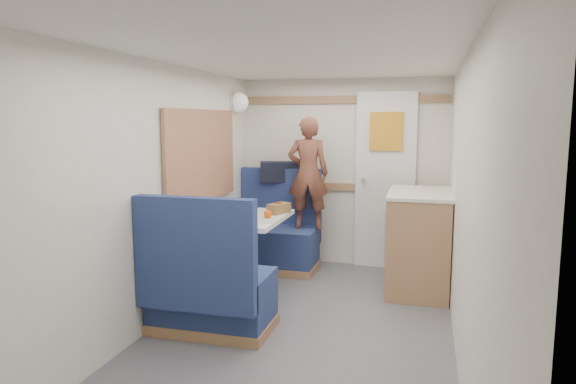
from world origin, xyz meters
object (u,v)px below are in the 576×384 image
(galley_counter, at_px, (418,240))
(duffel_bag, at_px, (281,172))
(beer_glass, at_px, (279,208))
(cheese_block, at_px, (240,217))
(orange_fruit, at_px, (268,214))
(bread_loaf, at_px, (279,208))
(bench_near, at_px, (209,293))
(person, at_px, (308,173))
(salt_grinder, at_px, (247,211))
(dome_light, at_px, (239,102))
(pepper_grinder, at_px, (238,213))
(dinette_table, at_px, (248,233))
(wine_glass, at_px, (234,203))
(bench_far, at_px, (276,241))
(tray, at_px, (255,218))
(tumbler_right, at_px, (251,211))
(tumbler_left, at_px, (211,215))
(tumbler_mid, at_px, (236,205))

(galley_counter, xyz_separation_m, duffel_bag, (-1.48, 0.57, 0.54))
(beer_glass, bearing_deg, cheese_block, -116.17)
(orange_fruit, xyz_separation_m, bread_loaf, (0.00, 0.34, -0.01))
(bench_near, bearing_deg, bread_loaf, 78.23)
(duffel_bag, bearing_deg, orange_fruit, -97.63)
(bread_loaf, bearing_deg, person, 79.62)
(salt_grinder, distance_m, bread_loaf, 0.31)
(dome_light, height_order, pepper_grinder, dome_light)
(dinette_table, relative_size, beer_glass, 8.97)
(dome_light, height_order, wine_glass, dome_light)
(cheese_block, bearing_deg, duffel_bag, 90.99)
(orange_fruit, xyz_separation_m, pepper_grinder, (-0.28, 0.02, -0.00))
(bench_far, xyz_separation_m, wine_glass, (-0.12, -0.89, 0.54))
(galley_counter, xyz_separation_m, bread_loaf, (-1.24, -0.33, 0.30))
(person, xyz_separation_m, tray, (-0.24, -1.00, -0.30))
(pepper_grinder, xyz_separation_m, bread_loaf, (0.28, 0.32, -0.00))
(galley_counter, distance_m, cheese_block, 1.67)
(tumbler_right, bearing_deg, salt_grinder, 140.32)
(orange_fruit, xyz_separation_m, cheese_block, (-0.21, -0.10, -0.02))
(tumbler_left, xyz_separation_m, pepper_grinder, (0.17, 0.18, -0.00))
(person, xyz_separation_m, duffel_bag, (-0.36, 0.25, -0.02))
(dome_light, distance_m, salt_grinder, 1.36)
(bench_near, distance_m, tumbler_right, 0.95)
(tumbler_left, bearing_deg, dinette_table, 51.57)
(dome_light, distance_m, duffel_bag, 0.88)
(person, bearing_deg, orange_fruit, 75.90)
(bench_near, xyz_separation_m, wine_glass, (-0.12, 0.84, 0.54))
(galley_counter, height_order, person, person)
(duffel_bag, relative_size, tray, 1.19)
(dinette_table, relative_size, orange_fruit, 13.07)
(dome_light, bearing_deg, galley_counter, -9.18)
(tray, relative_size, cheese_block, 4.12)
(duffel_bag, xyz_separation_m, bread_loaf, (0.24, -0.90, -0.24))
(orange_fruit, distance_m, tumbler_left, 0.48)
(dinette_table, bearing_deg, orange_fruit, -28.39)
(orange_fruit, bearing_deg, dome_light, 122.33)
(dinette_table, relative_size, cheese_block, 9.97)
(tumbler_left, bearing_deg, orange_fruit, 19.79)
(beer_glass, bearing_deg, orange_fruit, -90.00)
(bench_far, height_order, orange_fruit, bench_far)
(duffel_bag, xyz_separation_m, tumbler_mid, (-0.18, -0.92, -0.23))
(person, height_order, bread_loaf, person)
(tray, distance_m, pepper_grinder, 0.17)
(bench_near, xyz_separation_m, person, (0.35, 1.74, 0.73))
(dome_light, relative_size, salt_grinder, 2.18)
(galley_counter, bearing_deg, pepper_grinder, -156.69)
(bench_far, distance_m, tumbler_left, 1.26)
(cheese_block, relative_size, tumbler_mid, 0.77)
(galley_counter, bearing_deg, bread_loaf, -164.92)
(person, bearing_deg, bread_loaf, 72.43)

